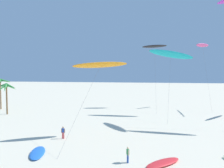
# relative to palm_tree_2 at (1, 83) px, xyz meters

# --- Properties ---
(palm_tree_2) EXTENTS (4.74, 4.43, 6.98)m
(palm_tree_2) POSITION_rel_palm_tree_2_xyz_m (0.00, 0.00, 0.00)
(palm_tree_2) COLOR olive
(palm_tree_2) RESTS_ON ground
(palm_tree_3) EXTENTS (4.65, 4.26, 6.32)m
(palm_tree_3) POSITION_rel_palm_tree_2_xyz_m (4.79, -5.37, -0.65)
(palm_tree_3) COLOR brown
(palm_tree_3) RESTS_ON ground
(flying_kite_2) EXTENTS (4.05, 10.63, 15.37)m
(flying_kite_2) POSITION_rel_palm_tree_2_xyz_m (45.95, 10.36, 8.90)
(flying_kite_2) COLOR #EA5193
(flying_kite_2) RESTS_ON ground
(flying_kite_3) EXTENTS (8.80, 9.96, 13.57)m
(flying_kite_3) POSITION_rel_palm_tree_2_xyz_m (37.38, -0.58, 6.15)
(flying_kite_3) COLOR #19B2B7
(flying_kite_3) RESTS_ON ground
(flying_kite_6) EXTENTS (7.48, 11.05, 10.42)m
(flying_kite_6) POSITION_rel_palm_tree_2_xyz_m (26.38, -17.68, 3.78)
(flying_kite_6) COLOR orange
(flying_kite_6) RESTS_ON ground
(flying_kite_7) EXTENTS (6.12, 10.66, 15.12)m
(flying_kite_7) POSITION_rel_palm_tree_2_xyz_m (34.55, 8.40, 8.60)
(flying_kite_7) COLOR black
(flying_kite_7) RESTS_ON ground
(grounded_kite_1) EXTENTS (2.74, 4.49, 0.28)m
(grounded_kite_1) POSITION_rel_palm_tree_2_xyz_m (20.89, -25.29, -5.79)
(grounded_kite_1) COLOR blue
(grounded_kite_1) RESTS_ON ground
(grounded_kite_2) EXTENTS (4.02, 3.84, 0.34)m
(grounded_kite_2) POSITION_rel_palm_tree_2_xyz_m (34.10, -26.23, -5.76)
(grounded_kite_2) COLOR red
(grounded_kite_2) RESTS_ON ground
(person_near_right) EXTENTS (0.30, 0.47, 1.59)m
(person_near_right) POSITION_rel_palm_tree_2_xyz_m (30.71, -26.26, -5.06)
(person_near_right) COLOR #284CA3
(person_near_right) RESTS_ON ground
(person_mid_field) EXTENTS (0.51, 0.23, 1.62)m
(person_mid_field) POSITION_rel_palm_tree_2_xyz_m (21.71, -19.59, -5.05)
(person_mid_field) COLOR red
(person_mid_field) RESTS_ON ground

